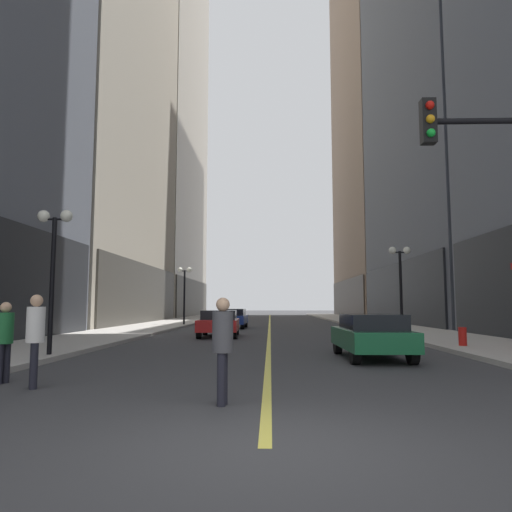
{
  "coord_description": "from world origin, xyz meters",
  "views": [
    {
      "loc": [
        0.06,
        -5.49,
        1.59
      ],
      "look_at": [
        -1.08,
        32.89,
        5.53
      ],
      "focal_mm": 33.55,
      "sensor_mm": 36.0,
      "label": 1
    }
  ],
  "objects_px": {
    "car_green": "(371,334)",
    "fire_hydrant_right": "(463,339)",
    "car_red": "(219,322)",
    "street_lamp_left_far": "(185,283)",
    "car_blue": "(232,318)",
    "pedestrian_in_white_shirt": "(35,333)",
    "street_lamp_right_mid": "(400,271)",
    "street_lamp_left_near": "(54,249)",
    "pedestrian_in_green_parka": "(4,336)",
    "pedestrian_with_orange_bag": "(223,342)"
  },
  "relations": [
    {
      "from": "pedestrian_with_orange_bag",
      "to": "car_red",
      "type": "bearing_deg",
      "value": 96.3
    },
    {
      "from": "car_green",
      "to": "street_lamp_left_near",
      "type": "relative_size",
      "value": 0.93
    },
    {
      "from": "street_lamp_left_far",
      "to": "street_lamp_right_mid",
      "type": "bearing_deg",
      "value": -44.21
    },
    {
      "from": "pedestrian_in_green_parka",
      "to": "street_lamp_right_mid",
      "type": "xyz_separation_m",
      "value": [
        11.8,
        13.64,
        2.3
      ]
    },
    {
      "from": "car_green",
      "to": "pedestrian_in_white_shirt",
      "type": "xyz_separation_m",
      "value": [
        -7.53,
        -5.26,
        0.33
      ]
    },
    {
      "from": "car_green",
      "to": "car_blue",
      "type": "relative_size",
      "value": 0.97
    },
    {
      "from": "pedestrian_in_white_shirt",
      "to": "street_lamp_left_far",
      "type": "relative_size",
      "value": 0.4
    },
    {
      "from": "pedestrian_in_white_shirt",
      "to": "pedestrian_in_green_parka",
      "type": "bearing_deg",
      "value": 147.8
    },
    {
      "from": "car_red",
      "to": "street_lamp_left_far",
      "type": "bearing_deg",
      "value": 108.42
    },
    {
      "from": "pedestrian_with_orange_bag",
      "to": "pedestrian_in_green_parka",
      "type": "distance_m",
      "value": 5.09
    },
    {
      "from": "pedestrian_in_white_shirt",
      "to": "street_lamp_left_far",
      "type": "bearing_deg",
      "value": 94.14
    },
    {
      "from": "pedestrian_in_white_shirt",
      "to": "fire_hydrant_right",
      "type": "height_order",
      "value": "pedestrian_in_white_shirt"
    },
    {
      "from": "street_lamp_left_near",
      "to": "street_lamp_left_far",
      "type": "distance_m",
      "value": 21.88
    },
    {
      "from": "car_green",
      "to": "street_lamp_right_mid",
      "type": "height_order",
      "value": "street_lamp_right_mid"
    },
    {
      "from": "street_lamp_left_far",
      "to": "pedestrian_in_green_parka",
      "type": "bearing_deg",
      "value": -87.8
    },
    {
      "from": "street_lamp_left_far",
      "to": "car_green",
      "type": "bearing_deg",
      "value": -66.16
    },
    {
      "from": "street_lamp_left_near",
      "to": "street_lamp_right_mid",
      "type": "bearing_deg",
      "value": 36.37
    },
    {
      "from": "pedestrian_in_green_parka",
      "to": "street_lamp_left_near",
      "type": "xyz_separation_m",
      "value": [
        -1.0,
        4.21,
        2.3
      ]
    },
    {
      "from": "pedestrian_in_white_shirt",
      "to": "fire_hydrant_right",
      "type": "bearing_deg",
      "value": 35.85
    },
    {
      "from": "fire_hydrant_right",
      "to": "pedestrian_in_white_shirt",
      "type": "bearing_deg",
      "value": -144.15
    },
    {
      "from": "car_blue",
      "to": "street_lamp_right_mid",
      "type": "distance_m",
      "value": 13.47
    },
    {
      "from": "car_red",
      "to": "street_lamp_left_near",
      "type": "relative_size",
      "value": 0.95
    },
    {
      "from": "car_green",
      "to": "fire_hydrant_right",
      "type": "relative_size",
      "value": 5.15
    },
    {
      "from": "fire_hydrant_right",
      "to": "street_lamp_right_mid",
      "type": "bearing_deg",
      "value": 94.76
    },
    {
      "from": "car_green",
      "to": "car_blue",
      "type": "bearing_deg",
      "value": 106.77
    },
    {
      "from": "car_green",
      "to": "street_lamp_left_far",
      "type": "bearing_deg",
      "value": 113.84
    },
    {
      "from": "car_red",
      "to": "street_lamp_left_far",
      "type": "distance_m",
      "value": 12.54
    },
    {
      "from": "car_green",
      "to": "pedestrian_with_orange_bag",
      "type": "relative_size",
      "value": 2.41
    },
    {
      "from": "car_green",
      "to": "pedestrian_in_white_shirt",
      "type": "bearing_deg",
      "value": -145.1
    },
    {
      "from": "pedestrian_in_green_parka",
      "to": "street_lamp_left_far",
      "type": "relative_size",
      "value": 0.37
    },
    {
      "from": "car_green",
      "to": "street_lamp_left_far",
      "type": "xyz_separation_m",
      "value": [
        -9.46,
        21.42,
        2.54
      ]
    },
    {
      "from": "street_lamp_right_mid",
      "to": "pedestrian_in_white_shirt",
      "type": "bearing_deg",
      "value": -127.39
    },
    {
      "from": "car_red",
      "to": "car_blue",
      "type": "height_order",
      "value": "same"
    },
    {
      "from": "street_lamp_right_mid",
      "to": "fire_hydrant_right",
      "type": "bearing_deg",
      "value": -85.24
    },
    {
      "from": "pedestrian_in_white_shirt",
      "to": "street_lamp_right_mid",
      "type": "bearing_deg",
      "value": 52.61
    },
    {
      "from": "pedestrian_with_orange_bag",
      "to": "street_lamp_left_far",
      "type": "bearing_deg",
      "value": 101.47
    },
    {
      "from": "street_lamp_left_far",
      "to": "car_blue",
      "type": "bearing_deg",
      "value": -35.39
    },
    {
      "from": "street_lamp_left_near",
      "to": "street_lamp_right_mid",
      "type": "xyz_separation_m",
      "value": [
        12.8,
        9.43,
        0.0
      ]
    },
    {
      "from": "street_lamp_left_near",
      "to": "street_lamp_right_mid",
      "type": "relative_size",
      "value": 1.0
    },
    {
      "from": "fire_hydrant_right",
      "to": "car_green",
      "type": "bearing_deg",
      "value": -142.35
    },
    {
      "from": "pedestrian_in_green_parka",
      "to": "street_lamp_left_near",
      "type": "distance_m",
      "value": 4.9
    },
    {
      "from": "pedestrian_with_orange_bag",
      "to": "street_lamp_left_far",
      "type": "distance_m",
      "value": 28.74
    },
    {
      "from": "pedestrian_with_orange_bag",
      "to": "pedestrian_in_green_parka",
      "type": "height_order",
      "value": "pedestrian_with_orange_bag"
    },
    {
      "from": "fire_hydrant_right",
      "to": "pedestrian_with_orange_bag",
      "type": "bearing_deg",
      "value": -128.34
    },
    {
      "from": "car_red",
      "to": "street_lamp_right_mid",
      "type": "height_order",
      "value": "street_lamp_right_mid"
    },
    {
      "from": "car_red",
      "to": "car_blue",
      "type": "relative_size",
      "value": 0.99
    },
    {
      "from": "pedestrian_in_green_parka",
      "to": "street_lamp_left_near",
      "type": "height_order",
      "value": "street_lamp_left_near"
    },
    {
      "from": "car_blue",
      "to": "street_lamp_left_far",
      "type": "xyz_separation_m",
      "value": [
        -3.83,
        2.72,
        2.54
      ]
    },
    {
      "from": "car_red",
      "to": "street_lamp_right_mid",
      "type": "bearing_deg",
      "value": -5.09
    },
    {
      "from": "pedestrian_in_white_shirt",
      "to": "pedestrian_with_orange_bag",
      "type": "height_order",
      "value": "pedestrian_in_white_shirt"
    }
  ]
}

